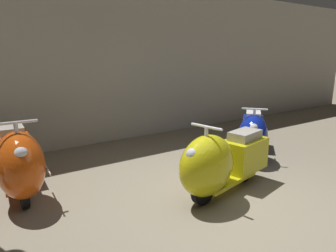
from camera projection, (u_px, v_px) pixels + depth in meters
name	position (u px, v px, depth m)	size (l,w,h in m)	color
ground_plane	(231.00, 207.00, 3.85)	(60.00, 60.00, 0.00)	gray
showroom_back_wall	(108.00, 63.00, 6.47)	(18.00, 0.24, 3.40)	#ADA89E
scooter_0	(18.00, 161.00, 4.04)	(0.63, 1.84, 1.11)	black
scooter_1	(219.00, 163.00, 4.06)	(1.77, 0.83, 1.04)	black
scooter_2	(253.00, 134.00, 5.64)	(1.51, 1.40, 0.98)	black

